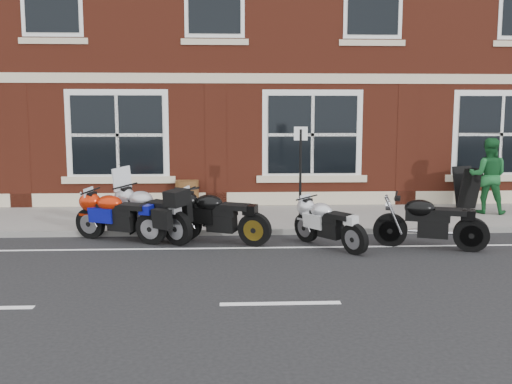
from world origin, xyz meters
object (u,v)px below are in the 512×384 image
moto_naked_black (428,220)px  pedestrian_right (488,176)px  a_board_sign (467,188)px  barrel_planter (187,194)px  moto_sport_silver (329,222)px  moto_sport_red (119,215)px  moto_touring_silver (150,211)px  moto_sport_black (218,215)px  parking_sign (300,167)px

moto_naked_black → pedestrian_right: 4.03m
moto_naked_black → a_board_sign: a_board_sign is taller
barrel_planter → a_board_sign: bearing=-4.2°
moto_sport_silver → pedestrian_right: 5.26m
moto_sport_red → barrel_planter: bearing=6.3°
moto_naked_black → barrel_planter: moto_naked_black is taller
moto_touring_silver → moto_naked_black: (5.27, -1.04, -0.05)m
moto_sport_red → pedestrian_right: size_ratio=1.06×
moto_sport_silver → a_board_sign: (4.14, 3.59, 0.17)m
pedestrian_right → a_board_sign: size_ratio=1.70×
moto_sport_black → parking_sign: (1.79, 1.50, 0.79)m
moto_sport_silver → barrel_planter: size_ratio=2.31×
moto_naked_black → parking_sign: 3.15m
moto_touring_silver → pedestrian_right: size_ratio=0.96×
moto_touring_silver → moto_sport_red: 0.60m
pedestrian_right → a_board_sign: pedestrian_right is taller
moto_sport_silver → pedestrian_right: pedestrian_right is taller
moto_touring_silver → moto_sport_silver: size_ratio=1.08×
moto_naked_black → barrel_planter: bearing=68.4°
moto_sport_black → moto_touring_silver: bearing=100.3°
moto_naked_black → barrel_planter: size_ratio=2.84×
a_board_sign → barrel_planter: (-7.08, 0.53, -0.18)m
moto_sport_red → parking_sign: bearing=-47.0°
parking_sign → pedestrian_right: bearing=17.7°
moto_sport_red → moto_naked_black: bearing=-74.7°
pedestrian_right → barrel_planter: bearing=14.2°
a_board_sign → barrel_planter: 7.10m
pedestrian_right → parking_sign: 4.75m
moto_sport_silver → moto_sport_black: bearing=132.2°
moto_sport_silver → a_board_sign: 5.48m
moto_touring_silver → pedestrian_right: (7.81, 2.05, 0.45)m
barrel_planter → moto_touring_silver: bearing=-98.9°
moto_touring_silver → moto_naked_black: moto_touring_silver is taller
moto_sport_silver → pedestrian_right: (4.36, 2.91, 0.55)m
pedestrian_right → moto_sport_red: bearing=38.0°
moto_sport_red → moto_naked_black: (5.85, -0.93, 0.01)m
moto_sport_red → a_board_sign: a_board_sign is taller
moto_sport_silver → parking_sign: 2.21m
barrel_planter → pedestrian_right: bearing=-9.4°
moto_naked_black → moto_sport_silver: bearing=104.7°
moto_touring_silver → moto_sport_silver: 3.56m
moto_sport_black → moto_sport_silver: 2.15m
pedestrian_right → barrel_planter: (-7.30, 1.21, -0.56)m
a_board_sign → parking_sign: size_ratio=0.51×
moto_sport_red → moto_sport_silver: (4.04, -0.75, -0.05)m
a_board_sign → parking_sign: 4.76m
moto_naked_black → a_board_sign: (2.33, 3.77, 0.12)m
moto_sport_red → moto_naked_black: size_ratio=0.97×
moto_sport_black → pedestrian_right: pedestrian_right is taller
moto_naked_black → a_board_sign: size_ratio=1.86×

